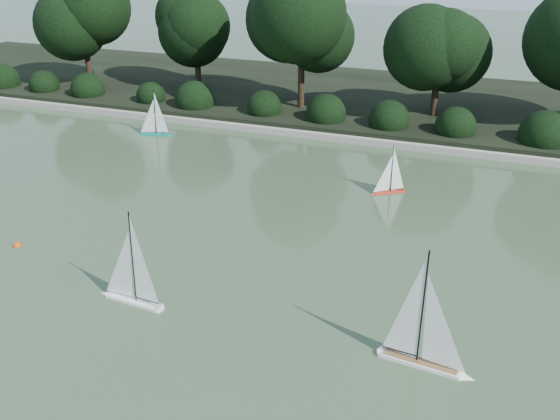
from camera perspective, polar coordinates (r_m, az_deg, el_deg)
name	(u,v)px	position (r m, az deg, el deg)	size (l,w,h in m)	color
ground	(259,329)	(9.53, -1.91, -10.83)	(80.00, 80.00, 0.00)	#2E4227
pond_coping	(383,142)	(17.30, 9.38, 6.13)	(40.00, 0.35, 0.18)	gray
far_bank	(408,103)	(21.07, 11.63, 9.52)	(40.00, 8.00, 0.30)	black
tree_line	(450,35)	(18.89, 15.28, 15.18)	(26.31, 3.93, 4.39)	black
shrub_hedge	(390,120)	(18.04, 10.05, 8.07)	(29.10, 1.10, 1.10)	black
sailboat_white_a	(128,287)	(10.31, -13.76, -6.82)	(1.25, 0.31, 1.70)	white
sailboat_white_b	(429,349)	(8.89, 13.51, -12.29)	(1.38, 0.36, 1.88)	white
sailboat_orange	(387,185)	(14.17, 9.75, 2.24)	(0.78, 0.57, 1.18)	red
sailboat_teal	(152,127)	(18.29, -11.60, 7.40)	(1.01, 0.31, 1.38)	#058E79
race_buoy	(17,246)	(12.78, -22.90, -3.03)	(0.16, 0.16, 0.16)	#DA430B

